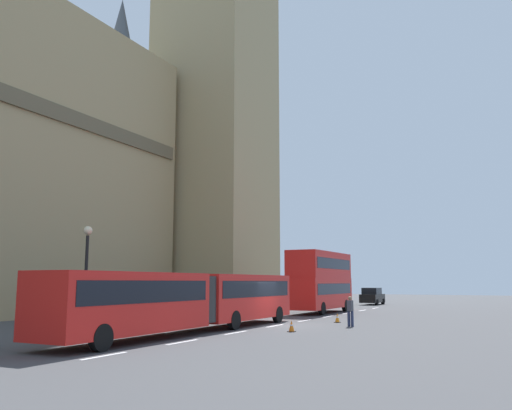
# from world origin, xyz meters

# --- Properties ---
(ground_plane) EXTENTS (160.00, 160.00, 0.00)m
(ground_plane) POSITION_xyz_m (0.00, 0.00, 0.00)
(ground_plane) COLOR #424244
(lane_centre_marking) EXTENTS (39.00, 0.16, 0.01)m
(lane_centre_marking) POSITION_xyz_m (4.04, 0.00, 0.00)
(lane_centre_marking) COLOR silver
(lane_centre_marking) RESTS_ON ground_plane
(articulated_bus) EXTENTS (18.75, 2.54, 2.90)m
(articulated_bus) POSITION_xyz_m (-6.03, 1.99, 1.75)
(articulated_bus) COLOR red
(articulated_bus) RESTS_ON ground_plane
(double_decker_bus) EXTENTS (9.08, 2.54, 4.90)m
(double_decker_bus) POSITION_xyz_m (12.69, 2.00, 2.71)
(double_decker_bus) COLOR red
(double_decker_bus) RESTS_ON ground_plane
(sedan_lead) EXTENTS (4.40, 1.86, 1.85)m
(sedan_lead) POSITION_xyz_m (30.11, 2.26, 0.91)
(sedan_lead) COLOR black
(sedan_lead) RESTS_ON ground_plane
(traffic_cone_west) EXTENTS (0.36, 0.36, 0.58)m
(traffic_cone_west) POSITION_xyz_m (-3.45, -2.26, 0.28)
(traffic_cone_west) COLOR black
(traffic_cone_west) RESTS_ON ground_plane
(traffic_cone_middle) EXTENTS (0.36, 0.36, 0.58)m
(traffic_cone_middle) POSITION_xyz_m (3.50, -2.39, 0.28)
(traffic_cone_middle) COLOR black
(traffic_cone_middle) RESTS_ON ground_plane
(street_lamp) EXTENTS (0.44, 0.44, 5.27)m
(street_lamp) POSITION_xyz_m (-8.82, 6.50, 3.06)
(street_lamp) COLOR black
(street_lamp) RESTS_ON ground_plane
(pedestrian_near_cones) EXTENTS (0.41, 0.36, 1.69)m
(pedestrian_near_cones) POSITION_xyz_m (0.97, -4.00, 0.91)
(pedestrian_near_cones) COLOR #262D4C
(pedestrian_near_cones) RESTS_ON ground_plane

